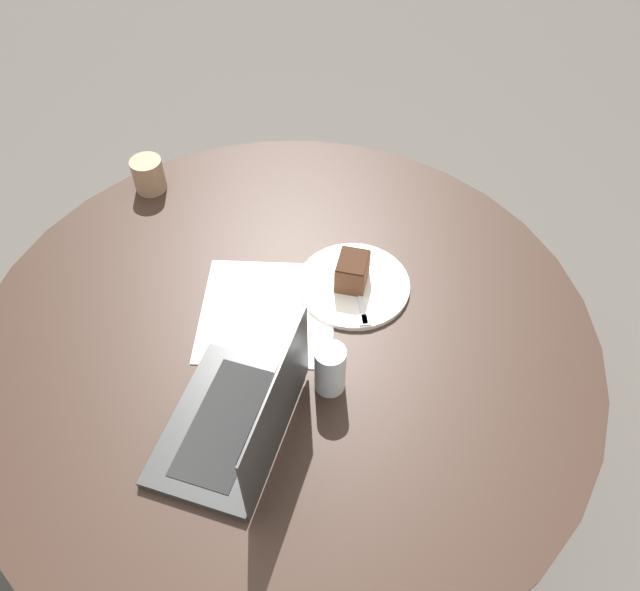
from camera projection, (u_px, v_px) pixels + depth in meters
name	position (u px, v px, depth m)	size (l,w,h in m)	color
ground_plane	(295.00, 478.00, 1.92)	(12.00, 12.00, 0.00)	#4C4742
dining_table	(286.00, 355.00, 1.41)	(1.33, 1.33, 0.77)	black
paper_document	(268.00, 311.00, 1.36)	(0.38, 0.38, 0.00)	white
plate	(354.00, 285.00, 1.41)	(0.25, 0.25, 0.01)	silver
cake_slice	(352.00, 271.00, 1.38)	(0.09, 0.08, 0.07)	brown
fork	(361.00, 301.00, 1.36)	(0.16, 0.11, 0.00)	silver
coffee_glass	(148.00, 175.00, 1.60)	(0.08, 0.08, 0.09)	#997556
water_glass	(330.00, 369.00, 1.20)	(0.06, 0.06, 0.11)	silver
laptop	(240.00, 421.00, 1.15)	(0.35, 0.26, 0.22)	#2D2D2D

